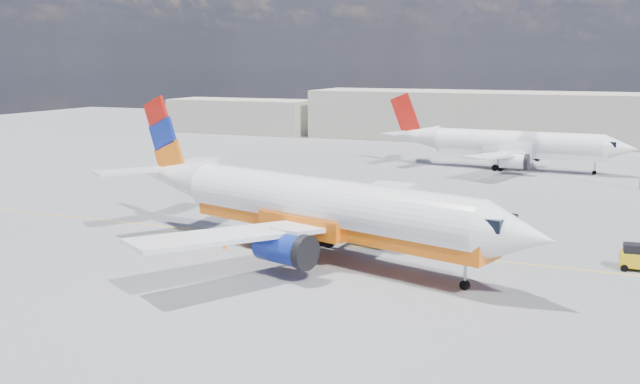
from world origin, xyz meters
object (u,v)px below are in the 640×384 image
at_px(main_jet, 313,206).
at_px(traffic_cone, 224,246).
at_px(second_jet, 509,145).
at_px(gse_tug, 638,258).

bearing_deg(main_jet, traffic_cone, -157.25).
bearing_deg(second_jet, gse_tug, -68.25).
distance_m(main_jet, traffic_cone, 7.22).
height_order(second_jet, traffic_cone, second_jet).
relative_size(main_jet, traffic_cone, 69.49).
relative_size(second_jet, traffic_cone, 60.08).
bearing_deg(gse_tug, traffic_cone, -172.01).
bearing_deg(gse_tug, main_jet, -170.24).
xyz_separation_m(second_jet, traffic_cone, (-12.98, -45.77, -2.75)).
distance_m(main_jet, gse_tug, 20.87).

